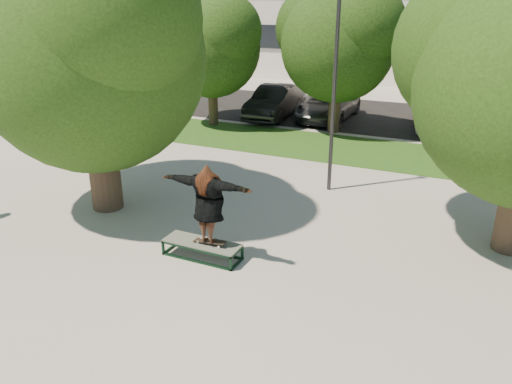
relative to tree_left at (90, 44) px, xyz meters
The scene contains 14 objects.
ground 6.26m from the tree_left, 14.31° to the right, with size 120.00×120.00×0.00m, color gray.
grass_strip 10.87m from the tree_left, 57.80° to the left, with size 30.00×4.00×0.02m, color #1F4C15.
asphalt_strip 16.13m from the tree_left, 73.93° to the left, with size 40.00×8.00×0.01m, color black.
tree_left is the anchor object (origin of this frame).
bg_tree_left 10.26m from the tree_left, 102.86° to the left, with size 5.28×4.51×5.77m.
bg_tree_mid 11.45m from the tree_left, 73.68° to the left, with size 5.76×4.92×6.24m.
bg_tree_right 13.66m from the tree_left, 50.20° to the left, with size 5.04×4.31×5.43m.
lamppost 6.70m from the tree_left, 36.42° to the left, with size 0.25×0.15×6.11m.
grind_box 6.01m from the tree_left, 20.34° to the right, with size 1.80×0.60×0.38m.
skater_rig 5.42m from the tree_left, 19.42° to the right, with size 2.22×0.66×1.87m.
car_silver_a 14.30m from the tree_left, 92.50° to the left, with size 1.72×4.29×1.46m, color #9D9DA2.
car_dark 12.93m from the tree_left, 90.90° to the left, with size 1.64×4.71×1.55m, color black.
car_grey 13.91m from the tree_left, 80.15° to the left, with size 2.22×4.82×1.34m, color #515155.
car_silver_b 16.01m from the tree_left, 62.06° to the left, with size 1.95×4.80×1.39m, color silver.
Camera 1 is at (5.09, -8.96, 5.48)m, focal length 35.00 mm.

